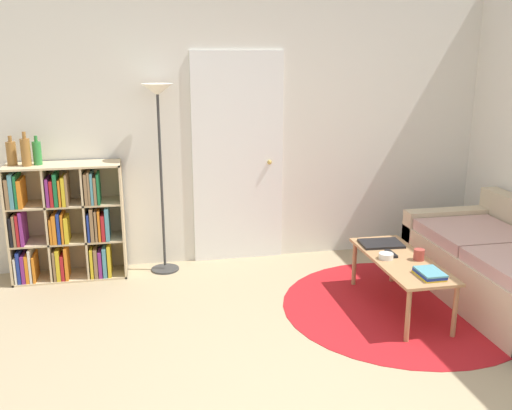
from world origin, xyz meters
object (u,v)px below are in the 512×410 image
bottle_middle (26,152)px  bottle_right (37,153)px  bookshelf (65,224)px  bowl (386,256)px  coffee_table (401,264)px  bottle_left (11,153)px  cup (419,255)px  laptop (381,244)px  floor_lamp (159,119)px

bottle_middle → bottle_right: 0.09m
bookshelf → bowl: 2.79m
coffee_table → bottle_middle: size_ratio=3.83×
bowl → coffee_table: bearing=-10.4°
coffee_table → bottle_left: (-3.03, 1.23, 0.77)m
bowl → cup: 0.25m
laptop → bottle_right: size_ratio=1.41×
bowl → bottle_right: size_ratio=0.45×
cup → bottle_middle: bearing=157.9°
laptop → bottle_right: (-2.80, 0.87, 0.71)m
coffee_table → cup: (0.12, -0.05, 0.09)m
bottle_left → bottle_right: bearing=-6.3°
bookshelf → coffee_table: bookshelf is taller
coffee_table → bottle_right: (-2.82, 1.21, 0.77)m
laptop → bottle_right: bearing=162.7°
bookshelf → floor_lamp: 1.26m
floor_lamp → bottle_left: size_ratio=6.79×
bottle_middle → cup: bearing=-22.1°
coffee_table → cup: size_ratio=12.86×
cup → bookshelf: bearing=155.6°
bottle_left → bowl: bearing=-22.6°
bottle_left → laptop: bearing=-16.5°
laptop → cup: bearing=-70.5°
floor_lamp → bottle_left: bearing=178.2°
bottle_right → bottle_left: bearing=173.7°
bookshelf → cup: 3.04m
bottle_left → bottle_right: (0.21, -0.02, -0.00)m
bottle_right → laptop: bearing=-17.3°
coffee_table → bottle_left: bearing=157.8°
coffee_table → laptop: laptop is taller
bottle_left → bottle_middle: (0.13, -0.06, 0.02)m
coffee_table → laptop: (-0.02, 0.34, 0.05)m
floor_lamp → bowl: floor_lamp is taller
cup → bottle_middle: 3.33m
coffee_table → bottle_middle: 3.23m
floor_lamp → cup: bearing=-33.3°
coffee_table → laptop: bearing=93.5°
bookshelf → bottle_right: bottle_right is taller
cup → bottle_left: size_ratio=0.34×
cup → bottle_right: size_ratio=0.35×
coffee_table → bookshelf: bearing=155.5°
floor_lamp → laptop: 2.19m
bottle_right → bottle_middle: bearing=-157.5°
cup → bottle_left: bottle_left is taller
cup → floor_lamp: bearing=146.7°
laptop → bottle_left: 3.22m
bowl → bottle_right: (-2.70, 1.19, 0.70)m
coffee_table → bowl: bowl is taller
bookshelf → bottle_right: (-0.17, 0.01, 0.64)m
coffee_table → bottle_left: bottle_left is taller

